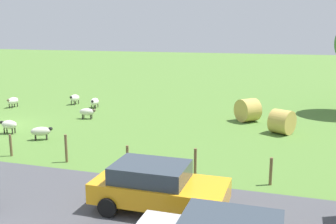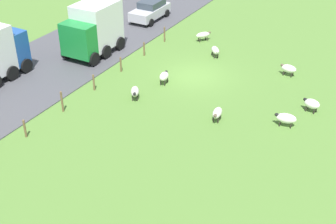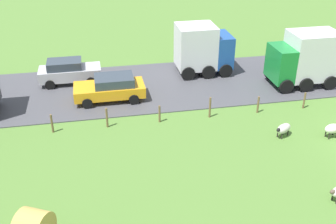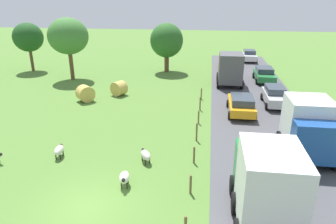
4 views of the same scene
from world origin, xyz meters
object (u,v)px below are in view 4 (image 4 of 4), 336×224
(truck_1, at_px, (309,129))
(car_2, at_px, (227,61))
(hay_bale_1, at_px, (85,94))
(car_4, at_px, (264,74))
(car_5, at_px, (249,56))
(truck_0, at_px, (230,68))
(sheep_3, at_px, (124,178))
(hay_bale_0, at_px, (119,88))
(sheep_0, at_px, (59,150))
(tree_0, at_px, (167,41))
(car_1, at_px, (275,96))
(tree_2, at_px, (28,37))
(car_3, at_px, (241,104))
(tree_1, at_px, (68,36))
(sheep_6, at_px, (146,155))
(truck_2, at_px, (267,182))

(truck_1, xyz_separation_m, car_2, (-3.72, 24.68, -1.01))
(hay_bale_1, xyz_separation_m, truck_1, (17.41, -8.28, 1.14))
(car_4, height_order, car_5, car_5)
(truck_0, relative_size, car_4, 1.00)
(sheep_3, xyz_separation_m, car_4, (10.37, 22.45, 0.34))
(hay_bale_0, xyz_separation_m, truck_1, (14.84, -10.51, 1.19))
(sheep_0, xyz_separation_m, truck_1, (14.90, 2.12, 1.41))
(tree_0, relative_size, truck_1, 1.59)
(hay_bale_0, bearing_deg, tree_0, 72.87)
(car_1, bearing_deg, tree_2, 161.40)
(sheep_3, distance_m, car_3, 13.33)
(tree_2, distance_m, car_3, 28.95)
(sheep_0, distance_m, hay_bale_0, 12.64)
(sheep_3, distance_m, tree_1, 24.14)
(tree_1, xyz_separation_m, car_4, (22.37, 1.99, -4.12))
(hay_bale_1, bearing_deg, truck_1, -25.44)
(hay_bale_0, bearing_deg, truck_1, -35.33)
(sheep_3, xyz_separation_m, car_1, (10.00, 14.08, 0.39))
(sheep_0, xyz_separation_m, tree_0, (3.34, 23.26, 3.52))
(sheep_6, bearing_deg, truck_0, 72.03)
(car_3, bearing_deg, car_4, 72.27)
(hay_bale_0, xyz_separation_m, tree_1, (-7.28, 5.37, 4.29))
(sheep_0, distance_m, tree_1, 19.91)
(sheep_6, bearing_deg, tree_2, 132.69)
(car_2, relative_size, car_4, 0.92)
(sheep_0, bearing_deg, car_5, 64.97)
(sheep_3, relative_size, car_4, 0.24)
(tree_2, distance_m, car_4, 29.67)
(truck_2, bearing_deg, car_4, 81.37)
(sheep_3, xyz_separation_m, truck_1, (10.11, 4.57, 1.36))
(car_4, xyz_separation_m, car_5, (-0.46, 11.49, 0.04))
(truck_1, bearing_deg, tree_2, 146.52)
(sheep_0, height_order, hay_bale_1, hay_bale_1)
(tree_2, height_order, car_1, tree_2)
(sheep_0, height_order, tree_2, tree_2)
(hay_bale_0, xyz_separation_m, truck_2, (11.44, -16.74, 1.25))
(car_4, bearing_deg, sheep_6, -116.21)
(sheep_0, xyz_separation_m, hay_bale_1, (-2.51, 10.40, 0.27))
(car_3, relative_size, car_5, 1.11)
(truck_2, height_order, car_5, truck_2)
(sheep_6, xyz_separation_m, car_2, (5.81, 26.69, 0.40))
(car_5, bearing_deg, tree_0, -144.08)
(tree_0, distance_m, tree_1, 11.83)
(hay_bale_1, height_order, truck_2, truck_2)
(sheep_3, bearing_deg, tree_1, 120.41)
(sheep_0, distance_m, car_1, 18.82)
(car_3, bearing_deg, tree_2, 154.36)
(tree_1, bearing_deg, sheep_3, -59.59)
(tree_2, bearing_deg, car_4, -2.76)
(sheep_3, relative_size, truck_2, 0.24)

